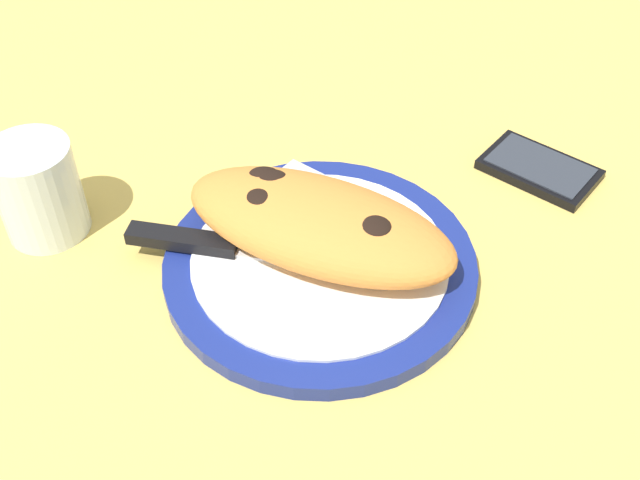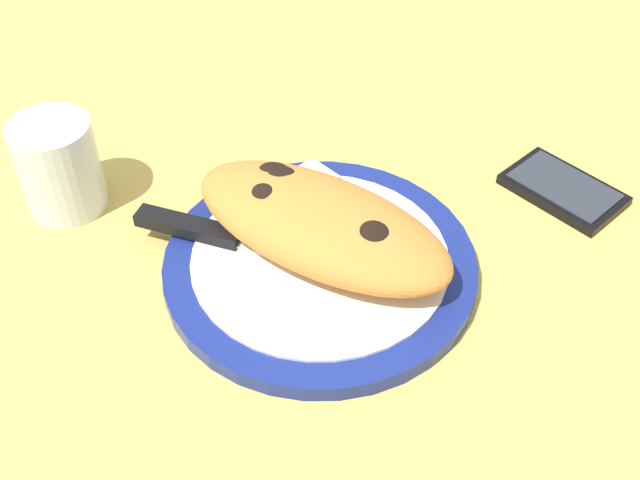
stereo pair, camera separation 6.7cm
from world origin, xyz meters
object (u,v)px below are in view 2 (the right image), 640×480
(knife, at_px, (220,235))
(smartphone, at_px, (563,190))
(plate, at_px, (320,264))
(water_glass, at_px, (61,172))
(calzone, at_px, (320,224))
(fork, at_px, (353,196))

(knife, bearing_deg, smartphone, -115.61)
(plate, bearing_deg, water_glass, 29.44)
(calzone, height_order, fork, calzone)
(water_glass, bearing_deg, knife, -154.33)
(plate, height_order, knife, knife)
(plate, distance_m, smartphone, 0.26)
(water_glass, bearing_deg, calzone, -147.86)
(fork, bearing_deg, calzone, 114.90)
(plate, relative_size, calzone, 1.02)
(smartphone, relative_size, water_glass, 1.24)
(fork, xyz_separation_m, water_glass, (0.19, 0.20, 0.02))
(smartphone, distance_m, water_glass, 0.49)
(plate, height_order, smartphone, plate)
(plate, height_order, fork, fork)
(knife, distance_m, water_glass, 0.17)
(plate, distance_m, calzone, 0.04)
(fork, bearing_deg, smartphone, -122.60)
(calzone, xyz_separation_m, water_glass, (0.22, 0.14, -0.01))
(fork, relative_size, knife, 0.80)
(plate, distance_m, knife, 0.09)
(knife, relative_size, smartphone, 1.84)
(calzone, height_order, water_glass, water_glass)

